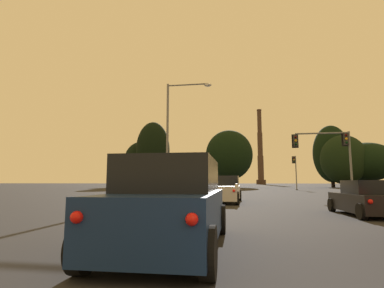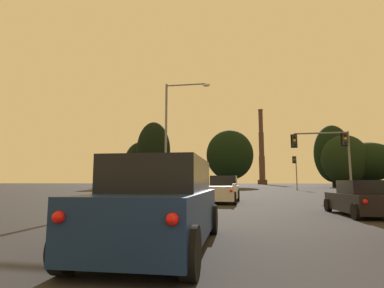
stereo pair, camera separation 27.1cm
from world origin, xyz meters
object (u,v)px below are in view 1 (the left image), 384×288
(suv_left_lane_third, at_px, (172,204))
(smokestack, at_px, (260,154))
(pickup_truck_left_lane_front, at_px, (224,190))
(street_lamp, at_px, (174,127))
(traffic_light_far_right, at_px, (295,168))
(traffic_light_overhead_right, at_px, (330,147))
(hatchback_right_lane_second, at_px, (367,199))

(suv_left_lane_third, relative_size, smokestack, 0.11)
(pickup_truck_left_lane_front, relative_size, street_lamp, 0.56)
(smokestack, bearing_deg, street_lamp, -96.35)
(suv_left_lane_third, height_order, smokestack, smokestack)
(smokestack, bearing_deg, pickup_truck_left_lane_front, -94.64)
(traffic_light_far_right, height_order, street_lamp, street_lamp)
(pickup_truck_left_lane_front, xyz_separation_m, suv_left_lane_third, (-0.32, -14.60, 0.09))
(pickup_truck_left_lane_front, height_order, suv_left_lane_third, suv_left_lane_third)
(pickup_truck_left_lane_front, bearing_deg, smokestack, 87.20)
(traffic_light_overhead_right, bearing_deg, traffic_light_far_right, 86.75)
(traffic_light_far_right, xyz_separation_m, street_lamp, (-14.90, -29.55, 2.15))
(suv_left_lane_third, distance_m, street_lamp, 19.46)
(pickup_truck_left_lane_front, relative_size, hatchback_right_lane_second, 1.34)
(traffic_light_overhead_right, distance_m, traffic_light_far_right, 26.29)
(suv_left_lane_third, bearing_deg, pickup_truck_left_lane_front, 87.80)
(smokestack, bearing_deg, suv_left_lane_third, -94.36)
(pickup_truck_left_lane_front, bearing_deg, hatchback_right_lane_second, -48.35)
(suv_left_lane_third, bearing_deg, traffic_light_far_right, 76.31)
(hatchback_right_lane_second, distance_m, traffic_light_overhead_right, 15.22)
(pickup_truck_left_lane_front, bearing_deg, traffic_light_overhead_right, 39.80)
(street_lamp, height_order, smokestack, smokestack)
(pickup_truck_left_lane_front, height_order, street_lamp, street_lamp)
(hatchback_right_lane_second, bearing_deg, traffic_light_overhead_right, 77.24)
(pickup_truck_left_lane_front, distance_m, suv_left_lane_third, 14.60)
(hatchback_right_lane_second, bearing_deg, traffic_light_far_right, 82.19)
(traffic_light_overhead_right, xyz_separation_m, traffic_light_far_right, (1.49, 26.25, -0.56))
(street_lamp, distance_m, smokestack, 157.32)
(suv_left_lane_third, relative_size, traffic_light_far_right, 0.84)
(suv_left_lane_third, bearing_deg, traffic_light_overhead_right, 65.71)
(pickup_truck_left_lane_front, height_order, hatchback_right_lane_second, pickup_truck_left_lane_front)
(traffic_light_overhead_right, relative_size, traffic_light_far_right, 0.98)
(traffic_light_far_right, bearing_deg, pickup_truck_left_lane_front, -107.52)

